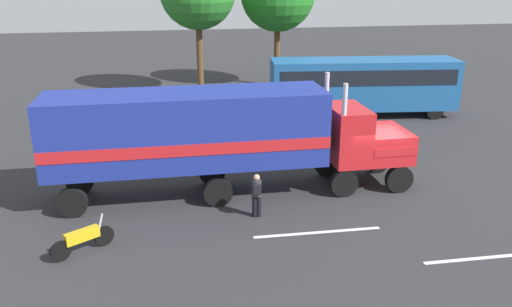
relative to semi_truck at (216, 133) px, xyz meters
name	(u,v)px	position (x,y,z in m)	size (l,w,h in m)	color
ground_plane	(371,186)	(6.30, -0.38, -2.52)	(120.00, 120.00, 0.00)	#2D2D30
lane_stripe_near	(317,232)	(2.97, -3.88, -2.52)	(4.40, 0.16, 0.01)	silver
lane_stripe_mid	(490,257)	(7.78, -6.41, -2.52)	(4.40, 0.16, 0.01)	silver
semi_truck	(216,133)	(0.00, 0.00, 0.00)	(14.19, 2.97, 4.50)	red
person_bystander	(257,194)	(1.15, -2.30, -1.63)	(0.34, 0.46, 1.63)	black
parked_bus	(364,82)	(9.93, 10.26, -0.46)	(11.21, 3.73, 3.40)	#1E5999
motorcycle	(83,239)	(-4.66, -3.85, -2.04)	(1.83, 1.22, 1.12)	black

